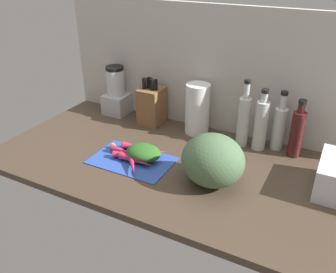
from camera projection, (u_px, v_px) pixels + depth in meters
The scene contains 21 objects.
ground_plane at pixel (188, 167), 152.14cm from camera, with size 170.00×80.00×3.00cm, color #47382B.
wall_back at pixel (224, 71), 167.71cm from camera, with size 170.00×3.00×60.00cm, color #BCB7AD.
cutting_board at pixel (132, 160), 153.67cm from camera, with size 34.84×22.59×0.80cm, color #2D51B7.
carrot_0 at pixel (118, 150), 158.38cm from camera, with size 2.21×2.21×10.79cm, color orange.
carrot_1 at pixel (133, 149), 158.76cm from camera, with size 2.66×2.66×13.16cm, color #B2264C.
carrot_2 at pixel (149, 152), 155.92cm from camera, with size 2.84×2.84×15.15cm, color #B2264C.
carrot_3 at pixel (134, 146), 160.09cm from camera, with size 3.32×3.32×10.08cm, color #B2264C.
carrot_4 at pixel (126, 152), 155.79cm from camera, with size 3.04×3.04×15.14cm, color #B2264C.
carrot_5 at pixel (132, 163), 147.34cm from camera, with size 3.47×3.47×16.08cm, color #B2264C.
carrot_6 at pixel (150, 154), 154.44cm from camera, with size 2.86×2.86×16.37cm, color red.
carrot_7 at pixel (136, 160), 149.33cm from camera, with size 3.41×3.41×16.63cm, color #B2264C.
carrot_8 at pixel (130, 155), 153.41cm from camera, with size 2.96×2.96×15.53cm, color #B2264C.
carrot_greens_pile at pixel (144, 152), 152.12cm from camera, with size 15.47×11.90×6.55cm, color #2D6023.
winter_squash at pixel (213, 160), 134.37cm from camera, with size 24.37×22.02×20.72cm, color #4C6B47.
knife_block at pixel (152, 105), 183.10cm from camera, with size 11.05×13.36×24.54cm.
blender_appliance at pixel (116, 94), 193.65cm from camera, with size 12.60×12.60×26.62cm.
paper_towel_roll at pixel (197, 109), 172.40cm from camera, with size 11.65×11.65×24.96cm, color white.
bottle_0 at pixel (244, 120), 160.75cm from camera, with size 5.47×5.47×31.63cm.
bottle_1 at pixel (261, 124), 157.87cm from camera, with size 5.92×5.92×28.63cm.
bottle_2 at pixel (279, 126), 158.75cm from camera, with size 5.69×5.69×27.54cm.
bottle_3 at pixel (297, 133), 152.91cm from camera, with size 5.77×5.77×26.24cm.
Camera 1 is at (52.18, -117.86, 80.81)cm, focal length 38.12 mm.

